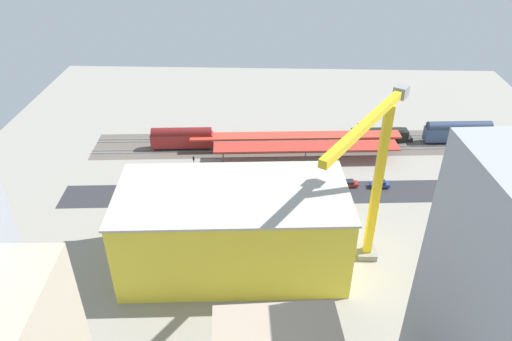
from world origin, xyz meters
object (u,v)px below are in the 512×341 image
at_px(parked_car_7, 182,181).
at_px(traffic_light, 194,165).
at_px(parked_car_1, 348,184).
at_px(parked_car_5, 238,181).
at_px(parked_car_4, 264,182).
at_px(parked_car_6, 207,181).
at_px(parked_car_2, 320,183).
at_px(construction_building, 233,230).
at_px(box_truck_1, 261,205).
at_px(tower_crane, 374,174).
at_px(platform_canopy_far, 296,136).
at_px(freight_coach_far, 182,138).
at_px(locomotive, 382,135).
at_px(box_truck_0, 161,202).
at_px(street_tree_0, 259,183).
at_px(passenger_coach, 458,131).
at_px(parked_car_3, 295,184).
at_px(parked_car_0, 380,184).
at_px(platform_canopy_near, 306,146).
at_px(street_tree_2, 189,185).
at_px(street_tree_1, 333,188).

distance_m(parked_car_7, traffic_light, 4.94).
bearing_deg(parked_car_1, parked_car_5, -0.70).
distance_m(parked_car_4, parked_car_6, 13.36).
relative_size(parked_car_2, construction_building, 0.11).
bearing_deg(parked_car_6, box_truck_1, 141.03).
bearing_deg(tower_crane, platform_canopy_far, -76.18).
relative_size(platform_canopy_far, traffic_light, 8.15).
xyz_separation_m(freight_coach_far, parked_car_4, (-21.95, 16.84, -2.47)).
height_order(locomotive, freight_coach_far, freight_coach_far).
bearing_deg(box_truck_0, construction_building, 136.13).
bearing_deg(street_tree_0, construction_building, 77.83).
bearing_deg(parked_car_1, parked_car_2, -1.86).
bearing_deg(street_tree_0, passenger_coach, -149.57).
height_order(parked_car_4, box_truck_0, box_truck_0).
height_order(parked_car_3, parked_car_7, parked_car_3).
relative_size(construction_building, box_truck_1, 3.85).
bearing_deg(parked_car_3, parked_car_6, -1.16).
xyz_separation_m(parked_car_3, box_truck_0, (29.20, 9.72, 0.94)).
relative_size(parked_car_6, tower_crane, 0.14).
bearing_deg(parked_car_5, parked_car_6, 2.46).
height_order(parked_car_5, tower_crane, tower_crane).
height_order(platform_canopy_far, parked_car_6, platform_canopy_far).
distance_m(street_tree_0, traffic_light, 17.77).
xyz_separation_m(parked_car_0, parked_car_7, (46.32, 0.17, 0.00)).
relative_size(platform_canopy_near, parked_car_7, 9.68).
bearing_deg(platform_canopy_far, construction_building, 73.80).
distance_m(parked_car_5, traffic_light, 10.81).
xyz_separation_m(passenger_coach, parked_car_6, (65.17, 22.91, -2.53)).
relative_size(parked_car_4, box_truck_1, 0.45).
xyz_separation_m(parked_car_4, street_tree_0, (1.02, 8.06, 5.06)).
xyz_separation_m(parked_car_0, box_truck_1, (27.38, 10.38, 0.88)).
distance_m(passenger_coach, parked_car_3, 50.39).
height_order(freight_coach_far, parked_car_7, freight_coach_far).
relative_size(platform_canopy_far, freight_coach_far, 3.36).
xyz_separation_m(parked_car_2, box_truck_1, (13.59, 10.65, 0.87)).
bearing_deg(box_truck_1, tower_crane, 141.09).
bearing_deg(locomotive, box_truck_0, 31.68).
height_order(parked_car_0, box_truck_1, box_truck_1).
bearing_deg(freight_coach_far, parked_car_0, 160.99).
bearing_deg(traffic_light, tower_crane, 142.64).
bearing_deg(parked_car_3, locomotive, -136.22).
distance_m(parked_car_3, street_tree_2, 24.86).
relative_size(parked_car_3, street_tree_1, 0.68).
distance_m(parked_car_1, box_truck_0, 42.85).
distance_m(parked_car_6, construction_building, 28.69).
bearing_deg(parked_car_5, parked_car_4, 176.53).
distance_m(parked_car_1, street_tree_0, 22.75).
relative_size(parked_car_5, street_tree_0, 0.52).
relative_size(platform_canopy_near, tower_crane, 1.41).
height_order(parked_car_6, street_tree_1, street_tree_1).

